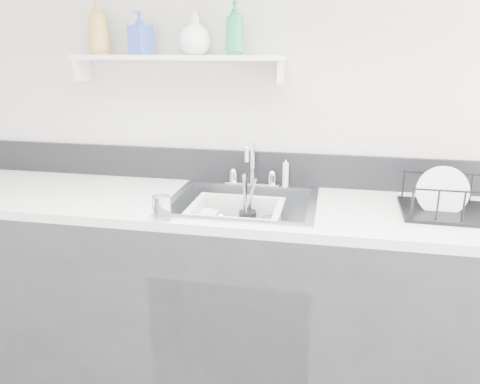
% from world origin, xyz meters
% --- Properties ---
extents(counter_run, '(3.20, 0.62, 0.92)m').
position_xyz_m(counter_run, '(0.00, 1.19, 0.46)').
color(counter_run, '#2B2B2F').
rests_on(counter_run, ground).
extents(backsplash, '(3.20, 0.02, 0.16)m').
position_xyz_m(backsplash, '(0.00, 1.49, 1.00)').
color(backsplash, black).
rests_on(backsplash, counter_run).
extents(sink, '(0.64, 0.52, 0.20)m').
position_xyz_m(sink, '(0.00, 1.19, 0.83)').
color(sink, silver).
rests_on(sink, counter_run).
extents(faucet, '(0.26, 0.18, 0.23)m').
position_xyz_m(faucet, '(0.00, 1.44, 0.98)').
color(faucet, silver).
rests_on(faucet, counter_run).
extents(side_sprayer, '(0.03, 0.03, 0.14)m').
position_xyz_m(side_sprayer, '(0.16, 1.44, 0.99)').
color(side_sprayer, silver).
rests_on(side_sprayer, counter_run).
extents(wall_shelf, '(1.00, 0.16, 0.12)m').
position_xyz_m(wall_shelf, '(-0.35, 1.42, 1.51)').
color(wall_shelf, silver).
rests_on(wall_shelf, room_shell).
extents(wash_tub, '(0.43, 0.36, 0.15)m').
position_xyz_m(wash_tub, '(-0.02, 1.17, 0.83)').
color(wash_tub, silver).
rests_on(wash_tub, sink).
extents(plate_stack, '(0.25, 0.24, 0.10)m').
position_xyz_m(plate_stack, '(-0.13, 1.16, 0.79)').
color(plate_stack, white).
rests_on(plate_stack, wash_tub).
extents(utensil_cup, '(0.08, 0.08, 0.26)m').
position_xyz_m(utensil_cup, '(0.02, 1.23, 0.82)').
color(utensil_cup, black).
rests_on(utensil_cup, wash_tub).
extents(ladle, '(0.25, 0.24, 0.07)m').
position_xyz_m(ladle, '(-0.06, 1.18, 0.80)').
color(ladle, silver).
rests_on(ladle, wash_tub).
extents(tumbler_in_tub, '(0.08, 0.08, 0.09)m').
position_xyz_m(tumbler_in_tub, '(0.12, 1.20, 0.81)').
color(tumbler_in_tub, white).
rests_on(tumbler_in_tub, wash_tub).
extents(tumbler_counter, '(0.07, 0.07, 0.10)m').
position_xyz_m(tumbler_counter, '(-0.27, 0.91, 0.97)').
color(tumbler_counter, white).
rests_on(tumbler_counter, counter_run).
extents(dish_rack, '(0.41, 0.31, 0.14)m').
position_xyz_m(dish_rack, '(0.87, 1.21, 0.99)').
color(dish_rack, black).
rests_on(dish_rack, counter_run).
extents(bowl_small, '(0.13, 0.13, 0.03)m').
position_xyz_m(bowl_small, '(0.10, 1.11, 0.78)').
color(bowl_small, white).
rests_on(bowl_small, wash_tub).
extents(soap_bottle_a, '(0.10, 0.10, 0.25)m').
position_xyz_m(soap_bottle_a, '(-0.73, 1.41, 1.66)').
color(soap_bottle_a, '#C49446').
rests_on(soap_bottle_a, wall_shelf).
extents(soap_bottle_b, '(0.11, 0.11, 0.19)m').
position_xyz_m(soap_bottle_b, '(-0.52, 1.40, 1.63)').
color(soap_bottle_b, blue).
rests_on(soap_bottle_b, wall_shelf).
extents(soap_bottle_c, '(0.17, 0.17, 0.18)m').
position_xyz_m(soap_bottle_c, '(-0.26, 1.41, 1.62)').
color(soap_bottle_c, white).
rests_on(soap_bottle_c, wall_shelf).
extents(soap_bottle_d, '(0.11, 0.11, 0.22)m').
position_xyz_m(soap_bottle_d, '(-0.08, 1.40, 1.64)').
color(soap_bottle_d, '#218854').
rests_on(soap_bottle_d, wall_shelf).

